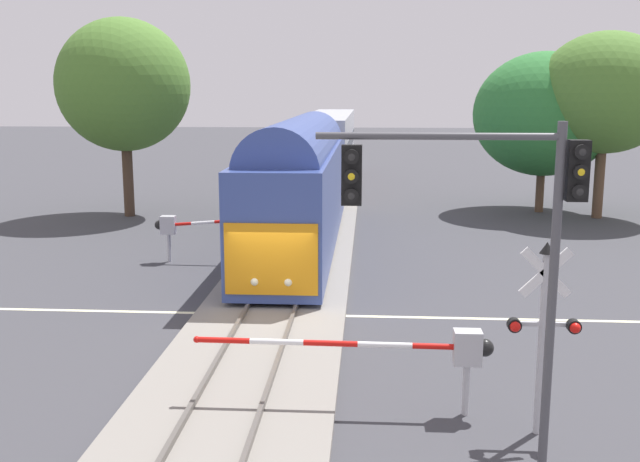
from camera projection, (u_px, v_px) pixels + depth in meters
ground_plane at (272, 315)px, 21.88m from camera, size 220.00×220.00×0.00m
road_centre_stripe at (272, 314)px, 21.88m from camera, size 44.00×0.20×0.01m
railway_track at (272, 311)px, 21.87m from camera, size 4.40×80.00×0.32m
commuter_train at (318, 159)px, 40.73m from camera, size 3.04×42.77×5.16m
crossing_gate_near at (432, 349)px, 14.94m from camera, size 6.15×0.40×1.80m
crossing_signal_mast at (544, 319)px, 13.86m from camera, size 1.36×0.44×3.80m
crossing_gate_far at (181, 226)px, 28.31m from camera, size 5.13×0.40×1.87m
traffic_signal_near_right at (490, 212)px, 12.20m from camera, size 4.45×0.38×6.07m
maple_right_background at (605, 93)px, 37.21m from camera, size 6.91×6.91×9.48m
oak_far_right at (544, 114)px, 39.31m from camera, size 7.51×7.51×8.58m
oak_behind_train at (124, 85)px, 37.72m from camera, size 6.79×6.79×10.19m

